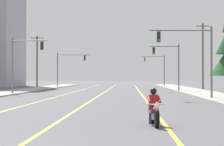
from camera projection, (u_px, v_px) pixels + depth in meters
name	position (u px, v px, depth m)	size (l,w,h in m)	color
lane_stripe_center	(105.00, 92.00, 54.07)	(0.16, 100.00, 0.01)	yellow
lane_stripe_left	(74.00, 92.00, 54.22)	(0.16, 100.00, 0.01)	yellow
lane_stripe_right	(140.00, 92.00, 53.90)	(0.16, 100.00, 0.01)	yellow
sidewalk_kerb_right	(202.00, 93.00, 48.64)	(4.40, 110.00, 0.14)	#9E998E
sidewalk_kerb_left	(6.00, 93.00, 49.49)	(4.40, 110.00, 0.14)	#9E998E
motorcycle_with_rider	(154.00, 111.00, 16.60)	(0.70, 2.19, 1.46)	black
traffic_signal_near_right	(193.00, 51.00, 36.20)	(5.37, 0.53, 6.20)	slate
traffic_signal_near_left	(22.00, 57.00, 46.57)	(3.96, 0.41, 6.20)	slate
traffic_signal_mid_right	(170.00, 60.00, 55.21)	(3.89, 0.37, 6.20)	slate
traffic_signal_mid_left	(67.00, 64.00, 76.13)	(5.82, 0.44, 6.20)	slate
traffic_signal_far_right	(158.00, 66.00, 82.87)	(4.57, 0.49, 6.20)	slate
utility_pole_right_far	(203.00, 55.00, 65.07)	(1.99, 0.26, 10.07)	brown
utility_pole_left_far	(37.00, 60.00, 78.53)	(2.31, 0.26, 9.48)	brown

